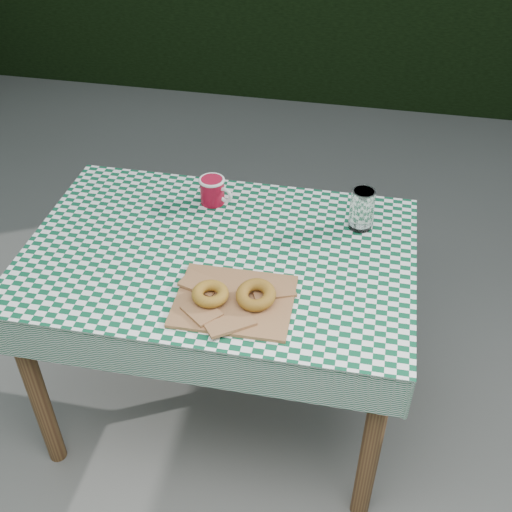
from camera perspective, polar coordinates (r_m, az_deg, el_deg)
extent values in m
plane|color=#5A5954|center=(2.41, -2.57, -16.61)|extent=(60.00, 60.00, 0.00)
cube|color=#52301C|center=(2.24, -3.03, -7.20)|extent=(1.20, 0.80, 0.75)
cube|color=#0B492C|center=(1.98, -3.40, 0.36)|extent=(1.22, 0.82, 0.01)
cube|color=#9C6344|center=(1.80, -1.97, -3.98)|extent=(0.34, 0.27, 0.02)
torus|color=#A17121|center=(1.78, -4.14, -3.41)|extent=(0.11, 0.11, 0.03)
torus|color=#94621E|center=(1.77, -0.02, -3.51)|extent=(0.14, 0.14, 0.04)
cylinder|color=white|center=(2.07, 9.48, 4.18)|extent=(0.08, 0.08, 0.14)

